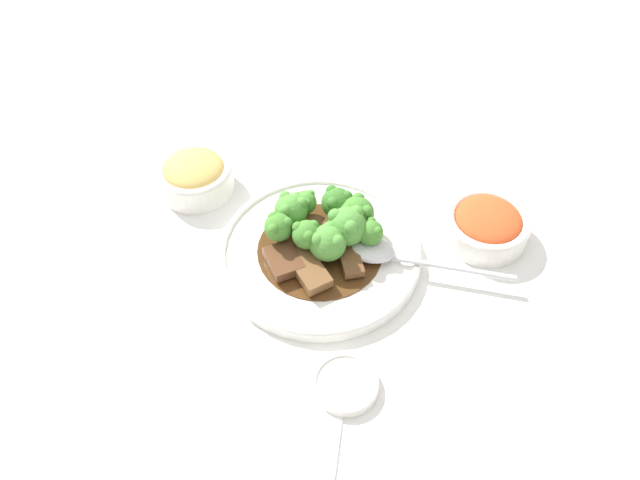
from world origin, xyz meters
The scene contains 20 objects.
ground_plane centered at (0.00, 0.00, 0.00)m, with size 4.00×4.00×0.00m, color white.
main_plate centered at (0.00, 0.00, 0.01)m, with size 0.26×0.26×0.02m.
beef_strip_0 centered at (-0.02, -0.04, 0.02)m, with size 0.06×0.04×0.01m.
beef_strip_1 centered at (0.03, 0.00, 0.02)m, with size 0.04×0.06×0.01m.
beef_strip_2 centered at (-0.03, 0.04, 0.03)m, with size 0.06×0.06×0.01m.
beef_strip_3 centered at (-0.04, 0.01, 0.03)m, with size 0.08×0.07×0.01m.
broccoli_floret_0 centered at (-0.01, -0.01, 0.05)m, with size 0.05×0.05×0.05m.
broccoli_floret_1 centered at (0.03, 0.04, 0.05)m, with size 0.04×0.04×0.05m.
broccoli_floret_2 centered at (0.01, -0.03, 0.05)m, with size 0.05×0.05×0.06m.
broccoli_floret_3 centered at (0.01, -0.06, 0.05)m, with size 0.03×0.03×0.04m.
broccoli_floret_4 centered at (0.00, 0.05, 0.05)m, with size 0.04×0.04×0.05m.
broccoli_floret_5 centered at (0.06, 0.03, 0.04)m, with size 0.03×0.03×0.04m.
broccoli_floret_6 centered at (0.04, -0.04, 0.05)m, with size 0.05×0.05×0.05m.
broccoli_floret_7 centered at (0.06, -0.01, 0.05)m, with size 0.04×0.04×0.05m.
broccoli_floret_8 centered at (-0.01, 0.02, 0.05)m, with size 0.04×0.04×0.05m.
serving_spoon centered at (-0.01, -0.08, 0.03)m, with size 0.05×0.21×0.01m.
side_bowl_kimchi centered at (0.07, -0.21, 0.02)m, with size 0.11×0.11×0.05m.
side_bowl_appetizer centered at (0.10, 0.19, 0.03)m, with size 0.11×0.11×0.05m.
sauce_dish centered at (-0.18, -0.05, 0.01)m, with size 0.08×0.08×0.01m.
paper_napkin centered at (-0.23, -0.01, 0.00)m, with size 0.14×0.10×0.01m.
Camera 1 is at (-0.51, -0.07, 0.64)m, focal length 35.00 mm.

